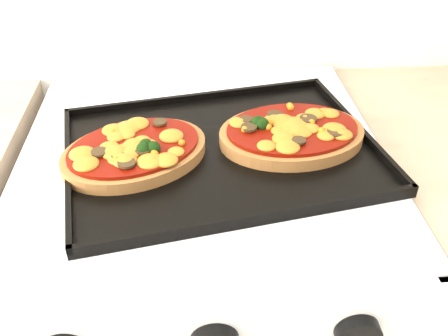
{
  "coord_description": "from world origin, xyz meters",
  "views": [
    {
      "loc": [
        0.01,
        1.02,
        1.36
      ],
      "look_at": [
        0.06,
        1.63,
        0.92
      ],
      "focal_mm": 40.0,
      "sensor_mm": 36.0,
      "label": 1
    }
  ],
  "objects_px": {
    "baking_tray": "(221,149)",
    "pizza_right": "(292,132)",
    "stove": "(208,321)",
    "pizza_left": "(134,150)"
  },
  "relations": [
    {
      "from": "stove",
      "to": "pizza_left",
      "type": "distance_m",
      "value": 0.49
    },
    {
      "from": "baking_tray",
      "to": "pizza_left",
      "type": "distance_m",
      "value": 0.14
    },
    {
      "from": "pizza_left",
      "to": "pizza_right",
      "type": "relative_size",
      "value": 0.96
    },
    {
      "from": "pizza_right",
      "to": "stove",
      "type": "bearing_deg",
      "value": 177.61
    },
    {
      "from": "baking_tray",
      "to": "pizza_right",
      "type": "relative_size",
      "value": 2.03
    },
    {
      "from": "stove",
      "to": "pizza_right",
      "type": "xyz_separation_m",
      "value": [
        0.15,
        -0.01,
        0.48
      ]
    },
    {
      "from": "pizza_left",
      "to": "pizza_right",
      "type": "height_order",
      "value": "pizza_right"
    },
    {
      "from": "baking_tray",
      "to": "pizza_left",
      "type": "height_order",
      "value": "pizza_left"
    },
    {
      "from": "stove",
      "to": "pizza_right",
      "type": "height_order",
      "value": "pizza_right"
    },
    {
      "from": "pizza_left",
      "to": "pizza_right",
      "type": "bearing_deg",
      "value": 7.04
    }
  ]
}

